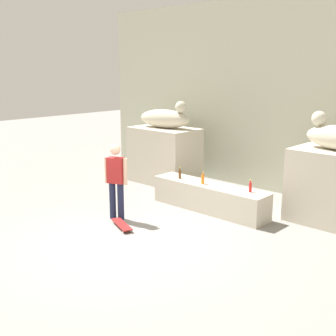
{
  "coord_description": "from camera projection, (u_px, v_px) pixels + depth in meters",
  "views": [
    {
      "loc": [
        5.86,
        -5.21,
        3.27
      ],
      "look_at": [
        -0.45,
        1.58,
        1.1
      ],
      "focal_mm": 46.34,
      "sensor_mm": 36.0,
      "label": 1
    }
  ],
  "objects": [
    {
      "name": "ground_plane",
      "position": [
        129.0,
        241.0,
        8.34
      ],
      "size": [
        40.0,
        40.0,
        0.0
      ],
      "primitive_type": "plane",
      "color": "gray"
    },
    {
      "name": "facade_wall",
      "position": [
        273.0,
        96.0,
        11.48
      ],
      "size": [
        11.7,
        0.6,
        5.04
      ],
      "primitive_type": "cube",
      "color": "#B3B59C",
      "rests_on": "ground_plane"
    },
    {
      "name": "pedestal_left",
      "position": [
        165.0,
        155.0,
        12.42
      ],
      "size": [
        1.91,
        1.19,
        1.59
      ],
      "primitive_type": "cube",
      "color": "beige",
      "rests_on": "ground_plane"
    },
    {
      "name": "statue_reclining_left",
      "position": [
        165.0,
        118.0,
        12.16
      ],
      "size": [
        1.67,
        0.8,
        0.78
      ],
      "rotation": [
        0.0,
        0.0,
        0.16
      ],
      "color": "beige",
      "rests_on": "pedestal_left"
    },
    {
      "name": "ledge_block",
      "position": [
        209.0,
        197.0,
        10.05
      ],
      "size": [
        2.94,
        0.64,
        0.63
      ],
      "primitive_type": "cube",
      "color": "beige",
      "rests_on": "ground_plane"
    },
    {
      "name": "skater",
      "position": [
        116.0,
        178.0,
        9.35
      ],
      "size": [
        0.51,
        0.32,
        1.67
      ],
      "rotation": [
        0.0,
        0.0,
        0.37
      ],
      "color": "#1E233F",
      "rests_on": "ground_plane"
    },
    {
      "name": "skateboard",
      "position": [
        122.0,
        224.0,
        9.03
      ],
      "size": [
        0.82,
        0.48,
        0.08
      ],
      "rotation": [
        0.0,
        0.0,
        -0.38
      ],
      "color": "maroon",
      "rests_on": "ground_plane"
    },
    {
      "name": "bottle_orange",
      "position": [
        203.0,
        179.0,
        9.99
      ],
      "size": [
        0.07,
        0.07,
        0.28
      ],
      "color": "orange",
      "rests_on": "ledge_block"
    },
    {
      "name": "bottle_brown",
      "position": [
        180.0,
        174.0,
        10.48
      ],
      "size": [
        0.07,
        0.07,
        0.28
      ],
      "color": "#593314",
      "rests_on": "ledge_block"
    },
    {
      "name": "bottle_red",
      "position": [
        250.0,
        187.0,
        9.34
      ],
      "size": [
        0.06,
        0.06,
        0.27
      ],
      "color": "red",
      "rests_on": "ledge_block"
    }
  ]
}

